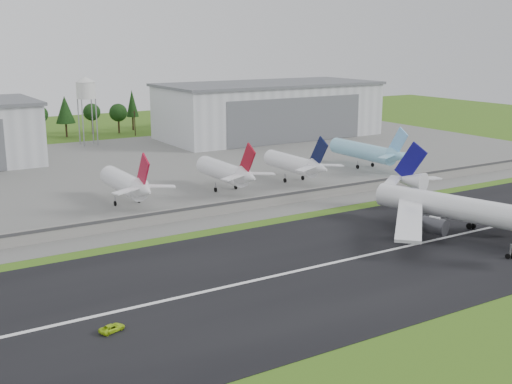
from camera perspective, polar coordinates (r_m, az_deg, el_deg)
ground at (r=131.80m, az=12.44°, el=-6.83°), size 600.00×600.00×0.00m
runway at (r=138.67m, az=9.58°, el=-5.64°), size 320.00×60.00×0.10m
runway_centerline at (r=138.66m, az=9.58°, el=-5.62°), size 220.00×1.00×0.02m
apron at (r=230.06m, az=-8.62°, el=2.06°), size 320.00×150.00×0.10m
blast_fence at (r=173.01m, az=-0.17°, el=-0.98°), size 240.00×0.61×3.50m
hangar_east at (r=302.24m, az=1.16°, el=7.33°), size 102.00×47.00×25.20m
water_tower at (r=285.95m, az=-14.90°, el=8.93°), size 8.40×8.40×29.40m
utility_poles at (r=304.37m, az=-14.55°, el=4.55°), size 230.00×3.00×12.00m
treeline at (r=318.60m, az=-15.35°, el=4.88°), size 320.00×16.00×22.00m
main_airliner at (r=157.58m, az=18.01°, el=-1.95°), size 54.98×58.22×18.17m
ground_vehicle at (r=105.56m, az=-12.68°, el=-11.71°), size 4.65×3.14×1.18m
parked_jet_red_a at (r=179.45m, az=-11.29°, el=0.71°), size 7.36×31.29×16.66m
parked_jet_red_b at (r=192.12m, az=-2.52°, el=1.79°), size 7.36×31.29×16.65m
parked_jet_navy at (r=205.24m, az=3.64°, el=2.51°), size 7.36×31.29×16.54m
parked_jet_skyblue at (r=230.14m, az=9.96°, el=3.55°), size 7.36×37.29×16.69m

